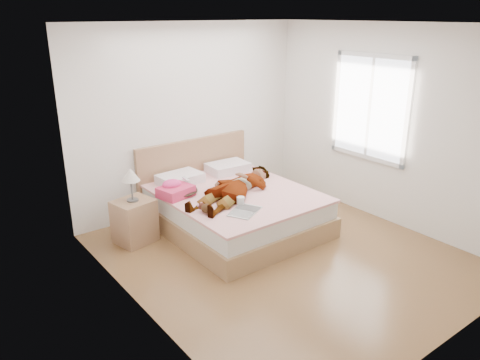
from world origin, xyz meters
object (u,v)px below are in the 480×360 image
(bed, at_px, (232,206))
(magazine, at_px, (245,211))
(towel, at_px, (175,190))
(coffee_mug, at_px, (241,201))
(woman, at_px, (236,184))
(plush_toy, at_px, (206,208))
(nightstand, at_px, (134,218))
(phone, at_px, (186,179))

(bed, bearing_deg, magazine, -114.11)
(bed, xyz_separation_m, towel, (-0.70, 0.25, 0.32))
(bed, xyz_separation_m, coffee_mug, (-0.21, -0.48, 0.29))
(woman, distance_m, towel, 0.78)
(woman, height_order, coffee_mug, woman)
(plush_toy, relative_size, nightstand, 0.23)
(towel, height_order, coffee_mug, towel)
(phone, bearing_deg, plush_toy, -125.94)
(coffee_mug, relative_size, nightstand, 0.15)
(nightstand, bearing_deg, bed, -15.98)
(woman, distance_m, magazine, 0.63)
(bed, bearing_deg, woman, -97.73)
(towel, xyz_separation_m, magazine, (0.40, -0.93, -0.08))
(woman, bearing_deg, magazine, -50.46)
(bed, bearing_deg, phone, 151.32)
(bed, relative_size, towel, 4.46)
(woman, xyz_separation_m, coffee_mug, (-0.20, -0.36, -0.06))
(coffee_mug, bearing_deg, bed, 66.04)
(coffee_mug, bearing_deg, phone, 111.72)
(bed, distance_m, towel, 0.81)
(towel, bearing_deg, bed, -19.95)
(towel, distance_m, plush_toy, 0.67)
(phone, relative_size, coffee_mug, 0.68)
(coffee_mug, bearing_deg, magazine, -114.48)
(phone, xyz_separation_m, nightstand, (-0.71, 0.07, -0.37))
(phone, distance_m, nightstand, 0.81)
(woman, relative_size, phone, 17.41)
(magazine, bearing_deg, woman, 62.82)
(woman, bearing_deg, plush_toy, -88.64)
(bed, relative_size, magazine, 4.21)
(phone, distance_m, coffee_mug, 0.83)
(woman, xyz_separation_m, towel, (-0.68, 0.37, -0.03))
(woman, bearing_deg, phone, -151.94)
(coffee_mug, relative_size, plush_toy, 0.65)
(towel, bearing_deg, nightstand, 169.50)
(phone, relative_size, bed, 0.05)
(bed, distance_m, plush_toy, 0.85)
(phone, xyz_separation_m, bed, (0.52, -0.28, -0.42))
(woman, distance_m, bed, 0.37)
(towel, xyz_separation_m, plush_toy, (0.03, -0.67, -0.03))
(magazine, bearing_deg, coffee_mug, 65.52)
(phone, distance_m, plush_toy, 0.73)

